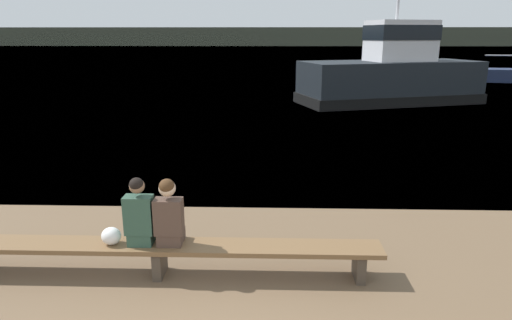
{
  "coord_description": "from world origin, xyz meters",
  "views": [
    {
      "loc": [
        0.82,
        -2.92,
        3.17
      ],
      "look_at": [
        0.55,
        5.62,
        0.81
      ],
      "focal_mm": 32.0,
      "sensor_mm": 36.0,
      "label": 1
    }
  ],
  "objects_px": {
    "bench_main": "(159,250)",
    "person_left": "(139,215)",
    "tugboat_red": "(391,77)",
    "shopping_bag": "(111,236)",
    "person_right": "(169,215)"
  },
  "relations": [
    {
      "from": "bench_main",
      "to": "person_right",
      "type": "relative_size",
      "value": 6.42
    },
    {
      "from": "bench_main",
      "to": "shopping_bag",
      "type": "xyz_separation_m",
      "value": [
        -0.62,
        -0.02,
        0.21
      ]
    },
    {
      "from": "person_right",
      "to": "tugboat_red",
      "type": "distance_m",
      "value": 17.85
    },
    {
      "from": "tugboat_red",
      "to": "bench_main",
      "type": "bearing_deg",
      "value": 139.03
    },
    {
      "from": "person_left",
      "to": "bench_main",
      "type": "bearing_deg",
      "value": -0.07
    },
    {
      "from": "person_right",
      "to": "bench_main",
      "type": "bearing_deg",
      "value": 179.67
    },
    {
      "from": "bench_main",
      "to": "shopping_bag",
      "type": "height_order",
      "value": "shopping_bag"
    },
    {
      "from": "person_left",
      "to": "person_right",
      "type": "relative_size",
      "value": 1.01
    },
    {
      "from": "bench_main",
      "to": "person_left",
      "type": "relative_size",
      "value": 6.34
    },
    {
      "from": "bench_main",
      "to": "person_left",
      "type": "height_order",
      "value": "person_left"
    },
    {
      "from": "person_left",
      "to": "tugboat_red",
      "type": "bearing_deg",
      "value": 65.7
    },
    {
      "from": "person_left",
      "to": "shopping_bag",
      "type": "xyz_separation_m",
      "value": [
        -0.39,
        -0.02,
        -0.29
      ]
    },
    {
      "from": "shopping_bag",
      "to": "tugboat_red",
      "type": "relative_size",
      "value": 0.03
    },
    {
      "from": "person_right",
      "to": "tugboat_red",
      "type": "bearing_deg",
      "value": 66.85
    },
    {
      "from": "bench_main",
      "to": "tugboat_red",
      "type": "height_order",
      "value": "tugboat_red"
    }
  ]
}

